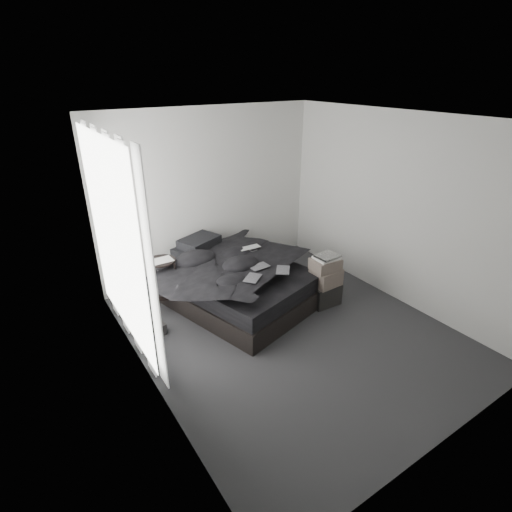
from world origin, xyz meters
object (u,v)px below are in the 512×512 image
laptop (251,245)px  box_lower (324,294)px  bed (236,292)px  side_stand (164,284)px

laptop → box_lower: 1.26m
bed → side_stand: side_stand is taller
box_lower → side_stand: bearing=149.3°
bed → box_lower: bearing=-51.4°
bed → laptop: laptop is taller
laptop → box_lower: size_ratio=0.79×
bed → side_stand: (-0.92, 0.40, 0.22)m
bed → side_stand: 1.03m
bed → box_lower: (1.01, -0.75, 0.01)m
bed → laptop: bearing=7.5°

